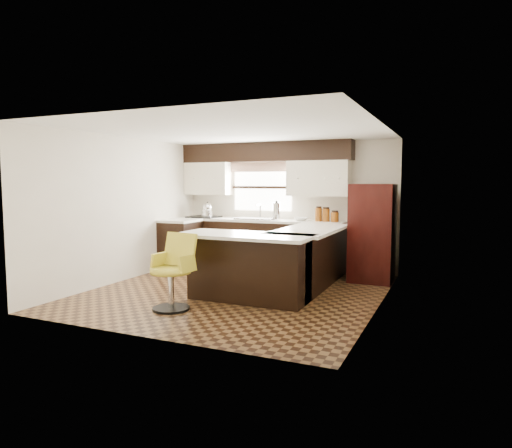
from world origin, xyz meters
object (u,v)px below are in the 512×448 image
at_px(peninsula_long, 306,260).
at_px(bar_chair, 171,272).
at_px(refrigerator, 372,233).
at_px(peninsula_return, 249,268).

bearing_deg(peninsula_long, bar_chair, -124.26).
bearing_deg(peninsula_long, refrigerator, 49.72).
bearing_deg(refrigerator, peninsula_return, -124.74).
relative_size(peninsula_long, bar_chair, 1.97).
height_order(peninsula_return, refrigerator, refrigerator).
bearing_deg(peninsula_return, peninsula_long, 61.70).
relative_size(peninsula_return, bar_chair, 1.67).
bearing_deg(peninsula_long, peninsula_return, -118.30).
bearing_deg(bar_chair, refrigerator, 59.51).
xyz_separation_m(peninsula_long, bar_chair, (-1.24, -1.83, 0.04)).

